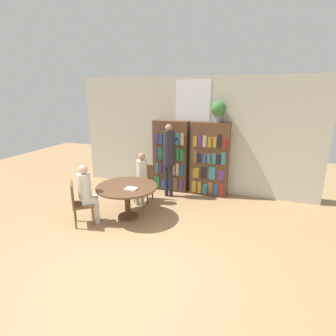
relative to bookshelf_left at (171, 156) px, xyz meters
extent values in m
plane|color=#9E7A51|center=(0.53, -3.40, -0.94)|extent=(16.00, 16.00, 0.00)
cube|color=beige|center=(0.53, 0.19, 0.56)|extent=(6.40, 0.06, 3.00)
cube|color=white|center=(0.53, 0.16, 1.41)|extent=(0.90, 0.01, 1.10)
cube|color=brown|center=(0.00, 0.00, 0.00)|extent=(0.94, 0.32, 1.89)
cube|color=#236638|center=(-0.34, -0.17, -0.73)|extent=(0.13, 0.02, 0.31)
cube|color=navy|center=(-0.16, -0.17, -0.76)|extent=(0.14, 0.02, 0.24)
cube|color=navy|center=(0.00, -0.17, -0.74)|extent=(0.15, 0.02, 0.29)
cube|color=brown|center=(0.18, -0.17, -0.72)|extent=(0.13, 0.02, 0.32)
cube|color=#4C2D6B|center=(0.34, -0.17, -0.74)|extent=(0.10, 0.02, 0.29)
cube|color=#2D707A|center=(-0.35, -0.17, -0.33)|extent=(0.08, 0.02, 0.27)
cube|color=#4C2D6B|center=(-0.25, -0.17, -0.31)|extent=(0.07, 0.02, 0.33)
cube|color=navy|center=(-0.12, -0.17, -0.35)|extent=(0.07, 0.02, 0.25)
cube|color=brown|center=(0.01, -0.17, -0.34)|extent=(0.10, 0.02, 0.26)
cube|color=tan|center=(0.13, -0.17, -0.35)|extent=(0.08, 0.02, 0.25)
cube|color=tan|center=(0.24, -0.17, -0.31)|extent=(0.08, 0.02, 0.32)
cube|color=navy|center=(0.37, -0.17, -0.32)|extent=(0.07, 0.02, 0.30)
cube|color=#4C2D6B|center=(-0.36, -0.17, 0.09)|extent=(0.08, 0.02, 0.31)
cube|color=#236638|center=(-0.25, -0.17, 0.10)|extent=(0.11, 0.02, 0.32)
cube|color=navy|center=(-0.13, -0.17, 0.07)|extent=(0.10, 0.02, 0.25)
cube|color=black|center=(0.00, -0.17, 0.06)|extent=(0.08, 0.02, 0.25)
cube|color=#2D707A|center=(0.12, -0.17, 0.07)|extent=(0.08, 0.02, 0.27)
cube|color=#236638|center=(0.25, -0.17, 0.10)|extent=(0.07, 0.02, 0.33)
cube|color=#236638|center=(0.36, -0.17, 0.10)|extent=(0.10, 0.02, 0.32)
cube|color=#4C2D6B|center=(-0.36, -0.17, 0.48)|extent=(0.10, 0.02, 0.26)
cube|color=navy|center=(-0.23, -0.17, 0.48)|extent=(0.10, 0.02, 0.26)
cube|color=#2D707A|center=(-0.12, -0.17, 0.48)|extent=(0.07, 0.02, 0.25)
cube|color=olive|center=(0.00, -0.17, 0.47)|extent=(0.08, 0.02, 0.24)
cube|color=navy|center=(0.12, -0.17, 0.47)|extent=(0.09, 0.02, 0.23)
cube|color=#2D707A|center=(0.24, -0.17, 0.50)|extent=(0.11, 0.02, 0.30)
cube|color=tan|center=(0.36, -0.17, 0.50)|extent=(0.08, 0.02, 0.30)
cube|color=brown|center=(1.06, 0.00, 0.00)|extent=(0.94, 0.32, 1.89)
cube|color=olive|center=(0.70, -0.17, -0.74)|extent=(0.11, 0.02, 0.29)
cube|color=olive|center=(0.85, -0.17, -0.73)|extent=(0.09, 0.02, 0.31)
cube|color=#2D707A|center=(0.99, -0.17, -0.76)|extent=(0.11, 0.02, 0.25)
cube|color=brown|center=(1.14, -0.17, -0.72)|extent=(0.11, 0.02, 0.32)
cube|color=navy|center=(1.28, -0.17, -0.75)|extent=(0.09, 0.02, 0.27)
cube|color=maroon|center=(1.42, -0.17, -0.74)|extent=(0.11, 0.02, 0.29)
cube|color=olive|center=(0.74, -0.17, -0.35)|extent=(0.15, 0.02, 0.25)
cube|color=black|center=(0.95, -0.17, -0.32)|extent=(0.14, 0.02, 0.30)
cube|color=#2D707A|center=(1.16, -0.17, -0.31)|extent=(0.16, 0.02, 0.32)
cube|color=#4C2D6B|center=(1.38, -0.17, -0.35)|extent=(0.14, 0.02, 0.23)
cube|color=brown|center=(0.70, -0.17, 0.10)|extent=(0.09, 0.02, 0.32)
cube|color=black|center=(0.82, -0.17, 0.06)|extent=(0.09, 0.02, 0.24)
cube|color=navy|center=(0.94, -0.17, 0.05)|extent=(0.08, 0.02, 0.23)
cube|color=#2D707A|center=(1.06, -0.17, 0.06)|extent=(0.07, 0.02, 0.23)
cube|color=#2D707A|center=(1.19, -0.17, 0.07)|extent=(0.09, 0.02, 0.26)
cube|color=black|center=(1.30, -0.17, 0.06)|extent=(0.10, 0.02, 0.24)
cube|color=#2D707A|center=(1.42, -0.17, 0.09)|extent=(0.10, 0.02, 0.31)
cube|color=olive|center=(0.70, -0.17, 0.48)|extent=(0.10, 0.02, 0.26)
cube|color=#4C2D6B|center=(0.82, -0.17, 0.50)|extent=(0.08, 0.02, 0.29)
cube|color=tan|center=(0.94, -0.17, 0.49)|extent=(0.09, 0.02, 0.28)
cube|color=olive|center=(1.06, -0.17, 0.47)|extent=(0.09, 0.02, 0.25)
cube|color=olive|center=(1.19, -0.17, 0.48)|extent=(0.09, 0.02, 0.26)
cube|color=black|center=(1.30, -0.17, 0.52)|extent=(0.09, 0.02, 0.33)
cube|color=maroon|center=(1.43, -0.17, 0.48)|extent=(0.10, 0.02, 0.25)
cylinder|color=slate|center=(1.21, 0.00, 1.04)|extent=(0.18, 0.18, 0.18)
sphere|color=#387033|center=(1.21, 0.00, 1.28)|extent=(0.36, 0.36, 0.36)
cylinder|color=brown|center=(-0.31, -1.92, -0.93)|extent=(0.44, 0.44, 0.03)
cylinder|color=brown|center=(-0.31, -1.92, -0.59)|extent=(0.12, 0.12, 0.64)
cylinder|color=brown|center=(-0.31, -1.92, -0.25)|extent=(1.28, 1.28, 0.04)
cube|color=brown|center=(-1.01, -2.48, -0.52)|extent=(0.56, 0.56, 0.04)
cube|color=brown|center=(-1.15, -2.60, -0.27)|extent=(0.28, 0.33, 0.45)
cylinder|color=brown|center=(-0.99, -2.24, -0.74)|extent=(0.04, 0.04, 0.41)
cylinder|color=brown|center=(-0.77, -2.51, -0.74)|extent=(0.04, 0.04, 0.41)
cylinder|color=brown|center=(-1.25, -2.46, -0.74)|extent=(0.04, 0.04, 0.41)
cylinder|color=brown|center=(-1.04, -2.72, -0.74)|extent=(0.04, 0.04, 0.41)
cube|color=brown|center=(-0.36, -1.02, -0.52)|extent=(0.42, 0.42, 0.04)
cube|color=brown|center=(-0.37, -0.84, -0.27)|extent=(0.40, 0.06, 0.45)
cylinder|color=brown|center=(-0.18, -1.18, -0.74)|extent=(0.04, 0.04, 0.41)
cylinder|color=brown|center=(-0.52, -1.19, -0.74)|extent=(0.04, 0.04, 0.41)
cylinder|color=brown|center=(-0.20, -0.84, -0.74)|extent=(0.04, 0.04, 0.41)
cylinder|color=brown|center=(-0.54, -0.85, -0.74)|extent=(0.04, 0.04, 0.41)
cube|color=beige|center=(-0.35, -1.15, -0.44)|extent=(0.26, 0.33, 0.12)
cylinder|color=beige|center=(-0.36, -1.07, -0.13)|extent=(0.25, 0.25, 0.50)
sphere|color=#A37A5B|center=(-0.36, -1.07, 0.21)|extent=(0.17, 0.17, 0.17)
cylinder|color=beige|center=(-0.28, -1.26, -0.72)|extent=(0.10, 0.10, 0.45)
cylinder|color=beige|center=(-0.41, -1.27, -0.72)|extent=(0.10, 0.10, 0.45)
cube|color=beige|center=(-0.90, -2.40, -0.44)|extent=(0.41, 0.40, 0.12)
cylinder|color=beige|center=(-0.97, -2.45, -0.13)|extent=(0.25, 0.25, 0.50)
sphere|color=tan|center=(-0.97, -2.45, 0.21)|extent=(0.18, 0.18, 0.18)
cylinder|color=beige|center=(-0.86, -2.27, -0.72)|extent=(0.10, 0.10, 0.45)
cylinder|color=beige|center=(-0.77, -2.38, -0.72)|extent=(0.10, 0.10, 0.45)
cylinder|color=#28232D|center=(0.06, -0.51, -0.54)|extent=(0.10, 0.10, 0.81)
cylinder|color=#28232D|center=(0.18, -0.51, -0.54)|extent=(0.10, 0.10, 0.81)
cylinder|color=#28232D|center=(0.12, -0.51, 0.31)|extent=(0.27, 0.27, 0.88)
sphere|color=#A37A5B|center=(0.12, -0.51, 0.83)|extent=(0.17, 0.17, 0.17)
cylinder|color=#28232D|center=(0.20, -0.25, 0.53)|extent=(0.07, 0.30, 0.07)
cube|color=silver|center=(-0.13, -2.06, -0.22)|extent=(0.24, 0.18, 0.03)
camera|label=1|loc=(2.26, -6.48, 1.68)|focal=28.00mm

